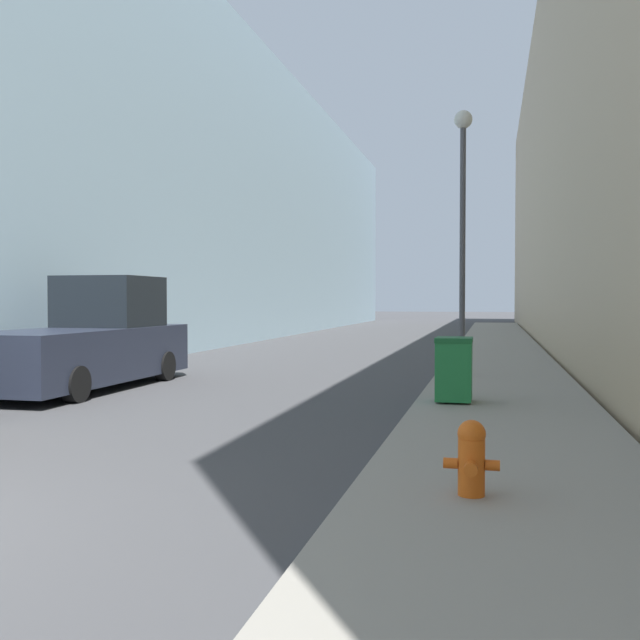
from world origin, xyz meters
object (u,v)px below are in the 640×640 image
(trash_bin, at_px, (454,369))
(pickup_truck, at_px, (91,342))
(lamppost, at_px, (463,211))
(fire_hydrant, at_px, (471,456))

(trash_bin, bearing_deg, pickup_truck, 169.85)
(trash_bin, bearing_deg, lamppost, 90.68)
(fire_hydrant, xyz_separation_m, pickup_truck, (-7.71, 6.78, 0.45))
(pickup_truck, bearing_deg, lamppost, 22.24)
(fire_hydrant, height_order, trash_bin, trash_bin)
(fire_hydrant, xyz_separation_m, trash_bin, (-0.43, 5.48, 0.20))
(fire_hydrant, bearing_deg, pickup_truck, 138.67)
(trash_bin, bearing_deg, fire_hydrant, -85.51)
(trash_bin, distance_m, lamppost, 5.22)
(fire_hydrant, height_order, lamppost, lamppost)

